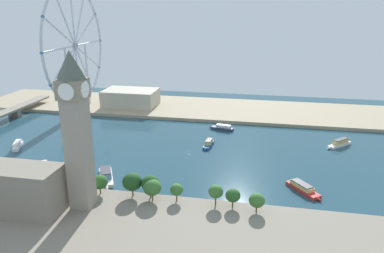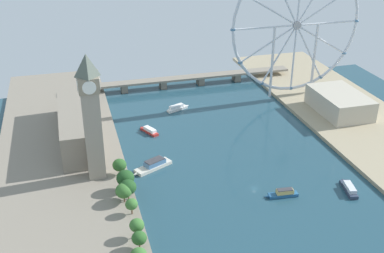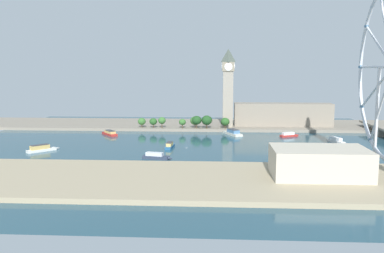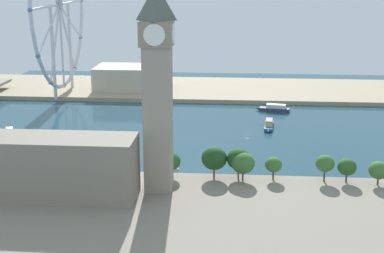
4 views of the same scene
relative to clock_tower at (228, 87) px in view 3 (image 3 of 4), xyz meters
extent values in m
plane|color=#234756|center=(99.05, -39.19, -47.80)|extent=(416.34, 416.34, 0.00)
cube|color=gray|center=(-24.11, -39.19, -46.30)|extent=(90.00, 520.00, 3.00)
cube|color=tan|center=(222.22, -39.19, -46.30)|extent=(90.00, 520.00, 3.00)
cube|color=gray|center=(0.00, 0.00, -14.04)|extent=(11.24, 11.24, 61.52)
cube|color=gray|center=(0.00, 0.00, 21.77)|extent=(13.04, 13.04, 10.10)
pyramid|color=#4C564C|center=(0.00, 0.00, 34.05)|extent=(11.81, 11.81, 14.46)
cylinder|color=white|center=(0.00, 6.75, 21.77)|extent=(8.55, 0.50, 8.55)
cylinder|color=white|center=(0.00, -6.75, 21.77)|extent=(8.55, 0.50, 8.55)
cylinder|color=white|center=(6.75, 0.00, 21.77)|extent=(0.50, 8.55, 8.55)
cylinder|color=white|center=(-6.75, 0.00, 21.77)|extent=(0.50, 8.55, 8.55)
cube|color=gray|center=(-11.25, 62.71, -32.00)|extent=(22.00, 109.41, 25.60)
cylinder|color=#513823|center=(12.46, -94.79, -43.14)|extent=(0.80, 0.80, 3.31)
ellipsoid|color=#386B2D|center=(12.46, -94.79, -38.01)|extent=(8.69, 8.69, 7.82)
cylinder|color=#513823|center=(14.99, -81.64, -42.94)|extent=(0.80, 0.80, 3.71)
ellipsoid|color=#285623|center=(14.99, -81.64, -37.76)|extent=(8.31, 8.31, 7.48)
cylinder|color=#513823|center=(15.37, -72.04, -42.31)|extent=(0.80, 0.80, 4.98)
ellipsoid|color=#386B2D|center=(15.37, -72.04, -36.49)|extent=(8.30, 8.30, 7.47)
cylinder|color=#513823|center=(15.89, -49.51, -42.85)|extent=(0.80, 0.80, 3.89)
ellipsoid|color=#386B2D|center=(15.89, -49.51, -37.88)|extent=(7.57, 7.57, 6.81)
cylinder|color=#513823|center=(13.36, -35.87, -42.79)|extent=(0.80, 0.80, 4.01)
ellipsoid|color=#386B2D|center=(13.36, -35.87, -36.62)|extent=(10.42, 10.42, 9.38)
cylinder|color=#513823|center=(16.23, -33.87, -42.39)|extent=(0.80, 0.80, 4.81)
ellipsoid|color=#1E471E|center=(16.23, -33.87, -35.78)|extent=(10.54, 10.54, 9.48)
cylinder|color=#513823|center=(16.25, -22.92, -42.57)|extent=(0.80, 0.80, 4.46)
ellipsoid|color=#1E471E|center=(16.25, -22.92, -35.71)|extent=(11.55, 11.55, 10.40)
cylinder|color=#513823|center=(15.05, -3.04, -42.92)|extent=(0.80, 0.80, 3.75)
ellipsoid|color=#285623|center=(15.05, -3.04, -37.25)|extent=(9.49, 9.49, 8.54)
cylinder|color=silver|center=(165.62, 99.56, 37.02)|extent=(53.42, 1.61, 31.77)
cylinder|color=silver|center=(161.56, 99.56, 21.83)|extent=(60.75, 1.61, 1.61)
cylinder|color=silver|center=(165.62, 99.56, 6.64)|extent=(53.42, 1.61, 31.77)
cylinder|color=silver|center=(176.74, 99.56, -4.48)|extent=(31.77, 1.61, 53.42)
ellipsoid|color=teal|center=(139.32, 99.56, 52.21)|extent=(4.80, 3.20, 3.20)
ellipsoid|color=teal|center=(131.18, 99.56, 21.83)|extent=(4.80, 3.20, 3.20)
ellipsoid|color=teal|center=(139.32, 99.56, -8.55)|extent=(4.80, 3.20, 3.20)
ellipsoid|color=teal|center=(161.56, 99.56, -30.78)|extent=(4.80, 3.20, 3.20)
cylinder|color=silver|center=(170.67, 99.56, -11.48)|extent=(2.40, 2.40, 66.63)
cube|color=#BCB29E|center=(214.53, 50.61, -36.00)|extent=(36.87, 57.62, 17.60)
cube|color=#70685B|center=(40.43, 155.66, -44.09)|extent=(6.00, 11.30, 7.41)
cube|color=#B22D28|center=(47.41, 60.35, -46.83)|extent=(12.67, 19.07, 1.94)
cone|color=#B22D28|center=(42.69, 70.15, -46.83)|extent=(3.21, 3.88, 1.94)
cube|color=white|center=(47.82, 59.50, -44.58)|extent=(9.19, 13.00, 2.56)
cube|color=#2D384C|center=(157.63, -58.57, -46.60)|extent=(9.63, 21.04, 2.39)
cone|color=#2D384C|center=(160.09, -47.01, -46.60)|extent=(3.10, 4.08, 2.39)
cube|color=silver|center=(157.42, -59.57, -44.11)|extent=(7.26, 13.78, 2.61)
cube|color=beige|center=(39.48, 4.27, -46.58)|extent=(28.73, 19.68, 2.43)
cone|color=beige|center=(24.90, -2.83, -46.58)|extent=(5.58, 4.39, 2.43)
cube|color=teal|center=(40.73, 4.88, -43.73)|extent=(16.92, 13.02, 3.27)
cube|color=#38383D|center=(40.73, 4.88, -41.81)|extent=(15.39, 12.05, 0.57)
cube|color=#235684|center=(113.42, -52.63, -46.73)|extent=(19.63, 6.78, 2.14)
cone|color=#235684|center=(102.28, -51.58, -46.73)|extent=(3.65, 2.45, 2.14)
cube|color=#DBB766|center=(114.37, -52.72, -44.31)|extent=(11.50, 5.23, 2.71)
cube|color=#38383D|center=(114.37, -52.72, -42.75)|extent=(10.37, 4.92, 0.42)
cube|color=white|center=(80.19, 98.21, -46.69)|extent=(20.30, 12.19, 2.21)
cone|color=white|center=(90.93, 102.83, -46.69)|extent=(4.20, 3.46, 2.21)
cube|color=white|center=(79.27, 97.81, -44.07)|extent=(14.27, 9.04, 3.04)
cube|color=white|center=(134.77, -157.46, -46.74)|extent=(20.95, 20.77, 2.11)
cone|color=white|center=(124.77, -147.60, -46.74)|extent=(4.58, 4.56, 2.11)
cube|color=#DBB766|center=(135.63, -158.31, -44.05)|extent=(14.21, 14.10, 3.27)
cube|color=#38383D|center=(135.63, -158.31, -42.15)|extent=(12.95, 12.86, 0.53)
cube|color=#B22D28|center=(47.62, -122.15, -46.69)|extent=(23.74, 20.45, 2.21)
cone|color=#B22D28|center=(36.22, -130.92, -46.69)|extent=(4.88, 4.47, 2.21)
cube|color=#DBB766|center=(48.60, -121.40, -44.45)|extent=(16.25, 14.34, 2.27)
cube|color=#38383D|center=(48.60, -121.40, -43.04)|extent=(14.80, 13.14, 0.57)
camera|label=1|loc=(-172.06, -96.12, 62.62)|focal=35.39mm
camera|label=2|loc=(-12.10, -286.51, 128.69)|focal=44.91mm
camera|label=3|loc=(473.04, -12.72, 22.39)|focal=39.76mm
camera|label=4|loc=(-226.77, -32.41, 45.81)|focal=53.24mm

